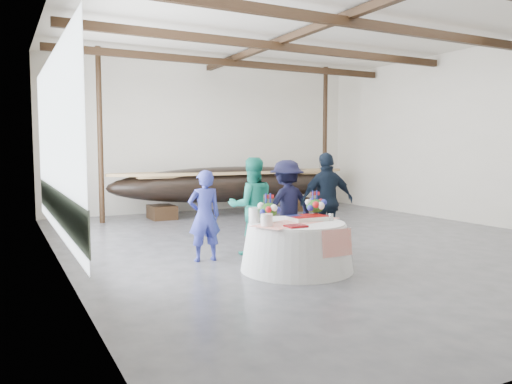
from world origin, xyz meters
TOP-DOWN VIEW (x-y plane):
  - floor at (0.00, 0.00)m, footprint 10.00×12.00m
  - wall_back at (0.00, 6.00)m, footprint 10.00×0.02m
  - wall_left at (-5.00, 0.00)m, footprint 0.02×12.00m
  - wall_right at (5.00, 0.00)m, footprint 0.02×12.00m
  - ceiling at (0.00, 0.00)m, footprint 10.00×12.00m
  - pavilion_structure at (0.00, 0.80)m, footprint 9.80×11.76m
  - open_bay at (-4.95, 1.00)m, footprint 0.03×7.00m
  - longboat_display at (0.34, 4.67)m, footprint 7.48×1.50m
  - banquet_table at (-1.70, -1.94)m, footprint 1.78×1.78m
  - tabletop_items at (-1.70, -1.78)m, footprint 1.74×1.10m
  - guest_woman_blue at (-2.76, -0.67)m, footprint 0.59×0.41m
  - guest_woman_teal at (-1.80, -0.56)m, footprint 0.99×0.84m
  - guest_man_left at (-1.04, -0.53)m, footprint 1.16×0.73m
  - guest_man_right at (-0.33, -0.82)m, footprint 1.14×0.60m

SIDE VIEW (x-z plane):
  - floor at x=0.00m, z-range -0.01..0.01m
  - banquet_table at x=-1.70m, z-range 0.00..0.77m
  - guest_woman_blue at x=-2.76m, z-range 0.00..1.56m
  - guest_man_left at x=-1.04m, z-range 0.00..1.71m
  - guest_woman_teal at x=-1.80m, z-range 0.00..1.77m
  - longboat_display at x=0.34m, z-range 0.19..1.60m
  - tabletop_items at x=-1.70m, z-range 0.72..1.12m
  - guest_man_right at x=-0.33m, z-range 0.00..1.85m
  - open_bay at x=-4.95m, z-range 0.23..3.43m
  - wall_back at x=0.00m, z-range 0.00..4.50m
  - wall_left at x=-5.00m, z-range 0.00..4.50m
  - wall_right at x=5.00m, z-range 0.00..4.50m
  - pavilion_structure at x=0.00m, z-range 1.75..6.25m
  - ceiling at x=0.00m, z-range 4.50..4.50m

